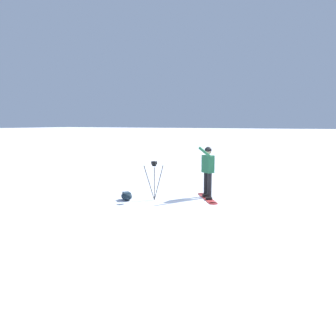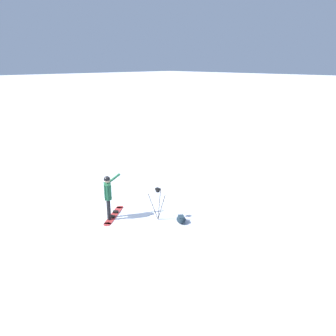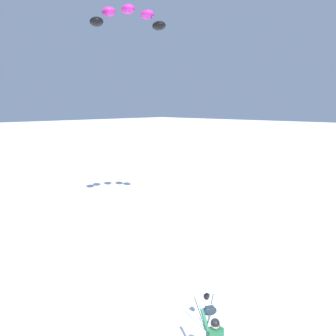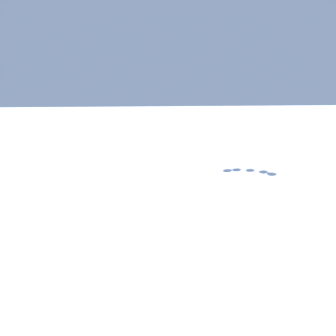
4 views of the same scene
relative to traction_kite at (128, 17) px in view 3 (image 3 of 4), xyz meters
The scene contains 3 objects.
traction_kite is the anchor object (origin of this frame).
gear_bag_large 14.94m from the traction_kite, 23.38° to the right, with size 0.58×0.61×0.27m.
camera_tripod 14.82m from the traction_kite, 26.60° to the right, with size 0.73×0.62×1.30m.
Camera 3 is at (5.16, -6.09, 7.21)m, focal length 35.90 mm.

